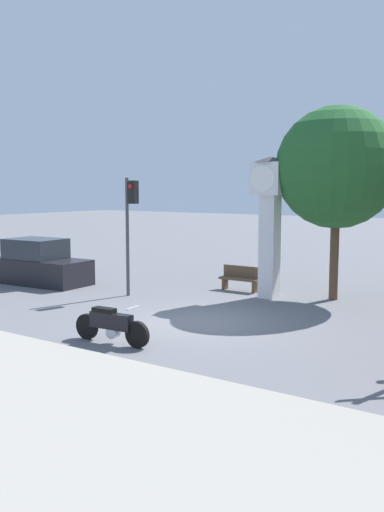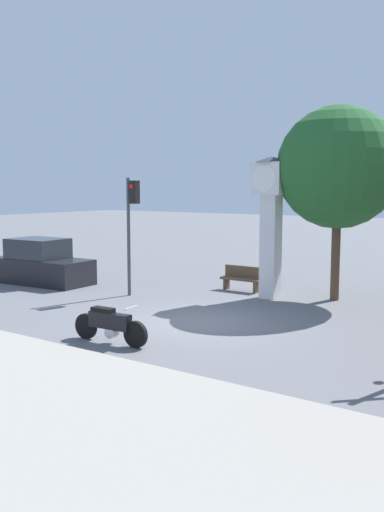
{
  "view_description": "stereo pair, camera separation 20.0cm",
  "coord_description": "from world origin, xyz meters",
  "px_view_note": "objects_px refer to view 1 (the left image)",
  "views": [
    {
      "loc": [
        8.9,
        -13.2,
        3.81
      ],
      "look_at": [
        -0.58,
        0.58,
        1.81
      ],
      "focal_mm": 40.0,
      "sensor_mm": 36.0,
      "label": 1
    },
    {
      "loc": [
        9.07,
        -13.08,
        3.81
      ],
      "look_at": [
        -0.58,
        0.58,
        1.81
      ],
      "focal_mm": 40.0,
      "sensor_mm": 36.0,
      "label": 2
    }
  ],
  "objects_px": {
    "bench": "(241,278)",
    "motorcycle": "(111,325)",
    "clock_tower": "(270,205)",
    "traffic_light": "(130,215)",
    "street_tree": "(337,168)",
    "parked_car": "(39,265)"
  },
  "relations": [
    {
      "from": "clock_tower",
      "to": "bench",
      "type": "distance_m",
      "value": 3.19
    },
    {
      "from": "motorcycle",
      "to": "street_tree",
      "type": "xyz_separation_m",
      "value": [
        2.48,
        8.47,
        4.01
      ]
    },
    {
      "from": "parked_car",
      "to": "bench",
      "type": "bearing_deg",
      "value": 19.15
    },
    {
      "from": "motorcycle",
      "to": "clock_tower",
      "type": "bearing_deg",
      "value": 82.51
    },
    {
      "from": "street_tree",
      "to": "parked_car",
      "type": "height_order",
      "value": "street_tree"
    },
    {
      "from": "parked_car",
      "to": "motorcycle",
      "type": "bearing_deg",
      "value": -34.16
    },
    {
      "from": "clock_tower",
      "to": "bench",
      "type": "bearing_deg",
      "value": 156.9
    },
    {
      "from": "bench",
      "to": "parked_car",
      "type": "relative_size",
      "value": 0.37
    },
    {
      "from": "traffic_light",
      "to": "street_tree",
      "type": "distance_m",
      "value": 7.23
    },
    {
      "from": "clock_tower",
      "to": "street_tree",
      "type": "bearing_deg",
      "value": 26.09
    },
    {
      "from": "bench",
      "to": "parked_car",
      "type": "bearing_deg",
      "value": -157.16
    },
    {
      "from": "bench",
      "to": "motorcycle",
      "type": "bearing_deg",
      "value": -83.12
    },
    {
      "from": "traffic_light",
      "to": "motorcycle",
      "type": "bearing_deg",
      "value": -53.94
    },
    {
      "from": "motorcycle",
      "to": "parked_car",
      "type": "xyz_separation_m",
      "value": [
        -8.48,
        4.99,
        0.28
      ]
    },
    {
      "from": "motorcycle",
      "to": "street_tree",
      "type": "distance_m",
      "value": 9.7
    },
    {
      "from": "street_tree",
      "to": "bench",
      "type": "relative_size",
      "value": 4.09
    },
    {
      "from": "street_tree",
      "to": "parked_car",
      "type": "distance_m",
      "value": 12.09
    },
    {
      "from": "traffic_light",
      "to": "clock_tower",
      "type": "bearing_deg",
      "value": 30.62
    },
    {
      "from": "bench",
      "to": "clock_tower",
      "type": "bearing_deg",
      "value": -23.1
    },
    {
      "from": "motorcycle",
      "to": "bench",
      "type": "distance_m",
      "value": 8.2
    },
    {
      "from": "clock_tower",
      "to": "parked_car",
      "type": "bearing_deg",
      "value": -164.35
    },
    {
      "from": "clock_tower",
      "to": "street_tree",
      "type": "xyz_separation_m",
      "value": [
        1.97,
        0.96,
        1.25
      ]
    }
  ]
}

